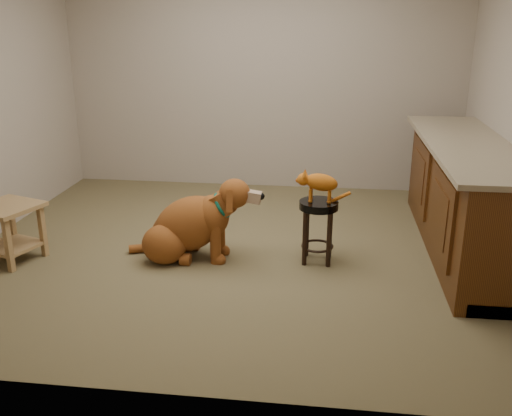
# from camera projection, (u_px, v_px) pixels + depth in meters

# --- Properties ---
(floor) EXTENTS (4.50, 4.00, 0.01)m
(floor) POSITION_uv_depth(u_px,v_px,m) (235.00, 250.00, 4.95)
(floor) COLOR brown
(floor) RESTS_ON ground
(room_shell) EXTENTS (4.54, 4.04, 2.62)m
(room_shell) POSITION_uv_depth(u_px,v_px,m) (233.00, 50.00, 4.40)
(room_shell) COLOR #A39583
(room_shell) RESTS_ON ground
(cabinet_run) EXTENTS (0.70, 2.56, 0.94)m
(cabinet_run) POSITION_uv_depth(u_px,v_px,m) (466.00, 200.00, 4.85)
(cabinet_run) COLOR #4F290E
(cabinet_run) RESTS_ON ground
(padded_stool) EXTENTS (0.32, 0.32, 0.52)m
(padded_stool) POSITION_uv_depth(u_px,v_px,m) (318.00, 219.00, 4.62)
(padded_stool) COLOR black
(padded_stool) RESTS_ON ground
(wood_stool) EXTENTS (0.44, 0.44, 0.70)m
(wood_stool) POSITION_uv_depth(u_px,v_px,m) (445.00, 196.00, 5.24)
(wood_stool) COLOR brown
(wood_stool) RESTS_ON ground
(side_table) EXTENTS (0.58, 0.58, 0.48)m
(side_table) POSITION_uv_depth(u_px,v_px,m) (9.00, 224.00, 4.66)
(side_table) COLOR #987446
(side_table) RESTS_ON ground
(golden_retriever) EXTENTS (1.18, 0.58, 0.75)m
(golden_retriever) POSITION_uv_depth(u_px,v_px,m) (190.00, 226.00, 4.72)
(golden_retriever) COLOR brown
(golden_retriever) RESTS_ON ground
(tabby_kitten) EXTENTS (0.45, 0.16, 0.28)m
(tabby_kitten) POSITION_uv_depth(u_px,v_px,m) (318.00, 183.00, 4.52)
(tabby_kitten) COLOR #AB5411
(tabby_kitten) RESTS_ON padded_stool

